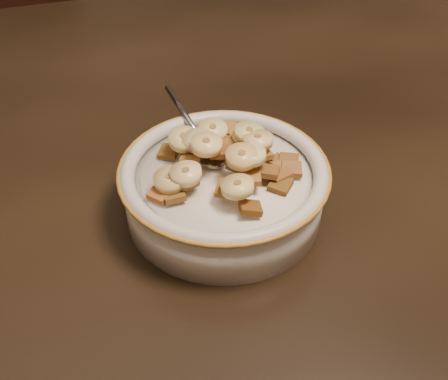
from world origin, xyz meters
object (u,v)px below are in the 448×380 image
object	(u,v)px
chair	(16,109)
cereal_bowl	(224,194)
table	(78,156)
spoon	(210,155)

from	to	relation	value
chair	cereal_bowl	world-z (taller)	chair
table	chair	distance (m)	0.65
chair	cereal_bowl	bearing A→B (deg)	-93.35
table	chair	xyz separation A→B (m)	(-0.10, 0.58, -0.26)
table	cereal_bowl	world-z (taller)	cereal_bowl
cereal_bowl	spoon	size ratio (longest dim) A/B	4.17
table	chair	bearing A→B (deg)	102.37
cereal_bowl	table	bearing A→B (deg)	126.67
chair	spoon	bearing A→B (deg)	-92.93
spoon	chair	bearing A→B (deg)	-79.61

